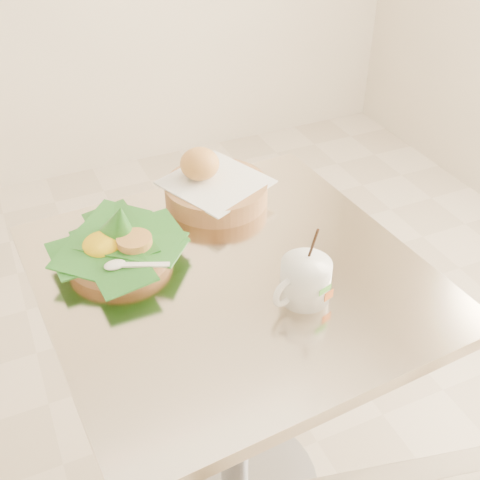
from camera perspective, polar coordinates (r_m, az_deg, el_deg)
name	(u,v)px	position (r m, az deg, el deg)	size (l,w,h in m)	color
cafe_table	(234,352)	(1.30, -0.62, -10.55)	(0.74, 0.74, 0.75)	gray
rice_basket	(118,244)	(1.19, -11.51, -0.33)	(0.26, 0.26, 0.13)	#B6824E
bread_basket	(213,186)	(1.34, -2.53, 5.10)	(0.26, 0.26, 0.12)	#B6824E
coffee_mug	(304,280)	(1.07, 6.13, -3.80)	(0.12, 0.09, 0.16)	white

